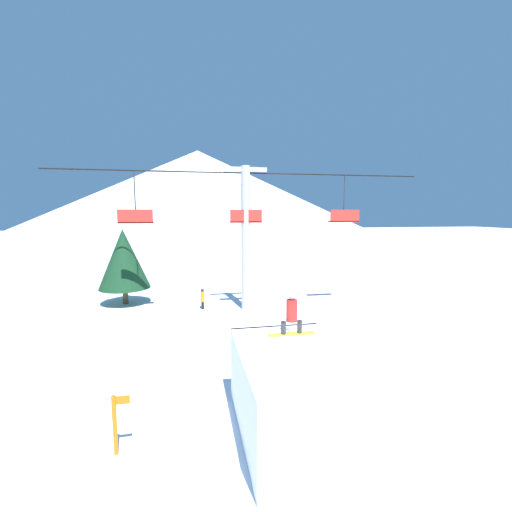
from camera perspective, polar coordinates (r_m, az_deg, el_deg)
ground_plane at (r=10.29m, az=3.80°, el=-25.88°), size 220.00×220.00×0.00m
mountain_ridge at (r=86.93m, az=-9.62°, el=10.24°), size 88.24×88.24×20.56m
snow_ramp at (r=9.40m, az=6.37°, el=-21.74°), size 2.73×4.19×2.14m
snowboarder at (r=9.93m, az=5.98°, el=-9.63°), size 1.37×0.32×1.24m
chairlift at (r=19.49m, az=-1.72°, el=4.51°), size 20.98×0.51×8.21m
pine_tree_near at (r=22.37m, az=-21.19°, el=-0.43°), size 3.05×3.05×4.65m
trail_marker at (r=9.39m, az=-22.38°, el=-24.35°), size 0.41×0.10×1.45m
distant_skier at (r=20.34m, az=-8.89°, el=-6.92°), size 0.24×0.24×1.23m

